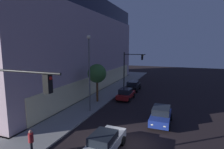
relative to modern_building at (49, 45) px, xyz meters
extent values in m
plane|color=black|center=(-15.64, -20.65, -8.05)|extent=(120.00, 120.00, 0.00)
cube|color=#4C4C51|center=(0.00, 0.05, -7.97)|extent=(37.57, 22.05, 0.15)
cube|color=#FAE9AA|center=(0.00, -10.58, -6.44)|extent=(33.45, 0.60, 2.91)
cube|color=#AE95A2|center=(0.00, 0.05, -1.35)|extent=(37.17, 21.65, 13.08)
cube|color=#1F2137|center=(0.00, 0.05, 6.70)|extent=(36.43, 21.22, 3.02)
cylinder|color=black|center=(-22.14, -16.38, -1.53)|extent=(0.19, 5.07, 0.12)
cube|color=black|center=(-22.17, -18.15, -2.03)|extent=(0.32, 0.32, 0.90)
sphere|color=red|center=(-22.17, -18.33, -1.75)|extent=(0.18, 0.18, 0.18)
cylinder|color=black|center=(2.96, -14.23, -4.60)|extent=(0.18, 0.18, 6.59)
cylinder|color=black|center=(3.12, -16.14, -1.70)|extent=(0.44, 3.83, 0.12)
cube|color=black|center=(3.23, -17.47, -2.20)|extent=(0.35, 0.35, 0.90)
sphere|color=yellow|center=(3.24, -17.65, -1.92)|extent=(0.18, 0.18, 0.18)
cylinder|color=#5E5E5E|center=(-10.32, -14.07, -3.65)|extent=(0.16, 0.16, 8.50)
sphere|color=#F9EFC6|center=(-10.32, -14.07, 0.76)|extent=(0.44, 0.44, 0.44)
cylinder|color=brown|center=(-6.55, -13.24, -6.44)|extent=(0.30, 0.30, 2.92)
sphere|color=#36662C|center=(-6.55, -13.24, -3.95)|extent=(2.58, 2.58, 2.58)
cylinder|color=black|center=(-19.61, -14.24, -7.45)|extent=(0.14, 0.14, 0.89)
cylinder|color=black|center=(-19.76, -14.34, -7.45)|extent=(0.14, 0.14, 0.89)
cylinder|color=maroon|center=(-19.68, -14.29, -6.68)|extent=(0.36, 0.36, 0.66)
sphere|color=#A76D61|center=(-19.68, -14.29, -6.23)|extent=(0.24, 0.24, 0.24)
cube|color=#B7BABF|center=(-17.40, -19.02, -7.37)|extent=(4.69, 1.89, 0.65)
cube|color=black|center=(-17.75, -19.01, -6.75)|extent=(2.15, 1.64, 0.59)
cube|color=#F9F4CC|center=(-15.11, -18.55, -7.37)|extent=(0.13, 0.20, 0.12)
cube|color=#F9F4CC|center=(-15.14, -19.61, -7.37)|extent=(0.13, 0.20, 0.12)
cylinder|color=black|center=(-15.94, -18.18, -7.69)|extent=(0.72, 0.26, 0.71)
cylinder|color=black|center=(-15.98, -19.94, -7.69)|extent=(0.72, 0.26, 0.71)
cube|color=navy|center=(-10.83, -22.32, -7.36)|extent=(4.21, 1.86, 0.71)
cube|color=black|center=(-10.52, -22.32, -6.70)|extent=(2.32, 1.66, 0.62)
cube|color=#F9F4CC|center=(-12.88, -22.86, -7.36)|extent=(0.12, 0.20, 0.12)
cube|color=#F9F4CC|center=(-12.88, -21.76, -7.36)|extent=(0.12, 0.20, 0.12)
cylinder|color=black|center=(-12.14, -23.23, -7.72)|extent=(0.66, 0.24, 0.66)
cylinder|color=black|center=(-12.13, -21.39, -7.72)|extent=(0.66, 0.24, 0.66)
cylinder|color=black|center=(-9.54, -23.24, -7.72)|extent=(0.66, 0.24, 0.66)
cylinder|color=black|center=(-9.53, -21.40, -7.72)|extent=(0.66, 0.24, 0.66)
cube|color=maroon|center=(-3.57, -16.56, -7.43)|extent=(4.24, 1.84, 0.62)
cube|color=black|center=(-3.89, -16.55, -6.77)|extent=(2.02, 1.63, 0.70)
cube|color=#F9F4CC|center=(-1.50, -16.05, -7.43)|extent=(0.12, 0.20, 0.12)
cube|color=#F9F4CC|center=(-1.52, -17.12, -7.43)|extent=(0.12, 0.20, 0.12)
cylinder|color=black|center=(-2.25, -15.69, -7.74)|extent=(0.62, 0.25, 0.62)
cylinder|color=black|center=(-2.28, -17.47, -7.74)|extent=(0.62, 0.25, 0.62)
cylinder|color=black|center=(-4.87, -15.65, -7.74)|extent=(0.62, 0.25, 0.62)
cylinder|color=black|center=(-4.89, -17.43, -7.74)|extent=(0.62, 0.25, 0.62)
cube|color=black|center=(2.15, -16.21, -7.37)|extent=(4.51, 2.02, 0.74)
cube|color=black|center=(1.82, -16.21, -6.68)|extent=(2.32, 1.78, 0.64)
cube|color=#F9F4CC|center=(4.32, -15.58, -7.37)|extent=(0.12, 0.20, 0.12)
cube|color=#F9F4CC|center=(4.35, -16.73, -7.37)|extent=(0.12, 0.20, 0.12)
cylinder|color=black|center=(3.51, -15.22, -7.74)|extent=(0.62, 0.25, 0.61)
cylinder|color=black|center=(3.56, -17.13, -7.74)|extent=(0.62, 0.25, 0.61)
cylinder|color=black|center=(0.74, -15.28, -7.74)|extent=(0.62, 0.25, 0.61)
cylinder|color=black|center=(0.79, -17.20, -7.74)|extent=(0.62, 0.25, 0.61)
camera|label=1|loc=(-28.87, -23.90, -0.32)|focal=29.17mm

